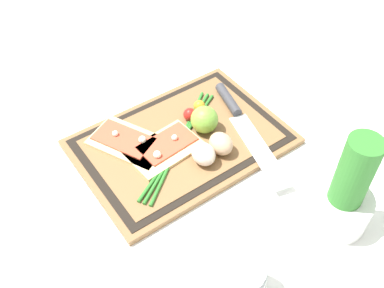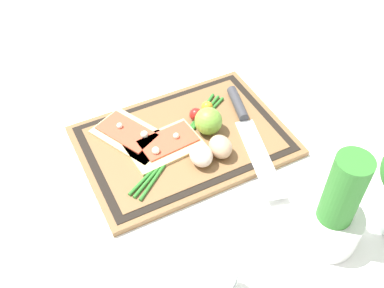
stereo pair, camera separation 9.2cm
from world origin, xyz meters
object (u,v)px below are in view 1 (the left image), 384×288
object	(u,v)px
cherry_tomato_red	(190,114)
egg_brown	(221,144)
pizza_slice_far	(165,148)
herb_pot	(345,196)
lime	(204,120)
egg_pink	(202,155)
sauce_jar	(238,283)
knife	(238,116)
pizza_slice_near	(128,141)
cherry_tomato_yellow	(199,106)

from	to	relation	value
cherry_tomato_red	egg_brown	bearing A→B (deg)	88.24
pizza_slice_far	herb_pot	size ratio (longest dim) A/B	0.75
pizza_slice_far	lime	size ratio (longest dim) A/B	2.66
egg_pink	sauce_jar	size ratio (longest dim) A/B	0.57
lime	pizza_slice_far	bearing A→B (deg)	0.34
cherry_tomato_red	lime	bearing A→B (deg)	98.61
egg_brown	pizza_slice_far	bearing A→B (deg)	-37.45
egg_brown	cherry_tomato_red	xyz separation A→B (m)	(-0.00, -0.12, -0.01)
knife	egg_pink	distance (m)	0.15
cherry_tomato_red	herb_pot	distance (m)	0.38
pizza_slice_near	herb_pot	size ratio (longest dim) A/B	0.88
pizza_slice_far	sauce_jar	size ratio (longest dim) A/B	1.64
egg_pink	sauce_jar	bearing A→B (deg)	65.45
lime	herb_pot	bearing A→B (deg)	101.93
cherry_tomato_red	sauce_jar	xyz separation A→B (m)	(0.17, 0.37, 0.01)
pizza_slice_near	cherry_tomato_red	bearing A→B (deg)	173.66
lime	sauce_jar	bearing A→B (deg)	61.73
lime	cherry_tomato_red	distance (m)	0.05
knife	egg_pink	xyz separation A→B (m)	(0.14, 0.06, 0.01)
pizza_slice_near	egg_pink	xyz separation A→B (m)	(-0.10, 0.13, 0.02)
pizza_slice_far	cherry_tomato_red	size ratio (longest dim) A/B	5.44
egg_pink	herb_pot	world-z (taller)	herb_pot
knife	lime	xyz separation A→B (m)	(0.08, -0.02, 0.02)
sauce_jar	egg_pink	bearing A→B (deg)	-114.55
pizza_slice_far	egg_pink	bearing A→B (deg)	120.44
pizza_slice_far	herb_pot	world-z (taller)	herb_pot
lime	cherry_tomato_red	world-z (taller)	lime
egg_pink	lime	distance (m)	0.09
lime	cherry_tomato_red	size ratio (longest dim) A/B	2.05
knife	lime	bearing A→B (deg)	-11.25
egg_brown	cherry_tomato_red	distance (m)	0.12
herb_pot	sauce_jar	xyz separation A→B (m)	(0.24, 0.01, -0.03)
egg_pink	cherry_tomato_yellow	bearing A→B (deg)	-124.20
cherry_tomato_red	egg_pink	bearing A→B (deg)	65.71
pizza_slice_near	egg_pink	size ratio (longest dim) A/B	3.40
knife	lime	world-z (taller)	lime
pizza_slice_near	pizza_slice_far	size ratio (longest dim) A/B	1.18
pizza_slice_near	cherry_tomato_red	xyz separation A→B (m)	(-0.15, 0.02, 0.01)
lime	cherry_tomato_red	bearing A→B (deg)	-81.39
pizza_slice_near	egg_pink	bearing A→B (deg)	125.79
egg_pink	cherry_tomato_red	bearing A→B (deg)	-114.29
pizza_slice_near	knife	distance (m)	0.25
cherry_tomato_yellow	herb_pot	distance (m)	0.38
herb_pot	pizza_slice_near	bearing A→B (deg)	-59.63
knife	egg_brown	xyz separation A→B (m)	(0.09, 0.05, 0.01)
knife	herb_pot	bearing A→B (deg)	87.21
knife	cherry_tomato_red	xyz separation A→B (m)	(0.09, -0.06, 0.01)
lime	sauce_jar	world-z (taller)	sauce_jar
herb_pot	sauce_jar	distance (m)	0.25
knife	cherry_tomato_yellow	bearing A→B (deg)	-53.12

